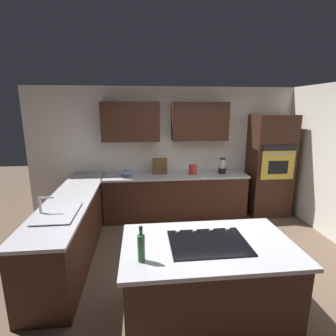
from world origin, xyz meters
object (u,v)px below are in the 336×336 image
(oil_bottle, at_px, (141,247))
(mixing_bowl, at_px, (127,173))
(spice_rack, at_px, (160,166))
(wall_oven, at_px, (270,166))
(blender, at_px, (222,167))
(cooktop, at_px, (208,242))
(sink_unit, at_px, (57,213))
(kettle, at_px, (193,170))

(oil_bottle, bearing_deg, mixing_bowl, -84.79)
(spice_rack, bearing_deg, mixing_bowl, 7.26)
(wall_oven, height_order, blender, wall_oven)
(wall_oven, relative_size, blender, 6.62)
(wall_oven, xyz_separation_m, cooktop, (1.98, 2.67, -0.12))
(blender, distance_m, spice_rack, 1.25)
(mixing_bowl, distance_m, oil_bottle, 2.93)
(wall_oven, xyz_separation_m, oil_bottle, (2.63, 2.91, 0.00))
(cooktop, bearing_deg, sink_unit, -27.81)
(sink_unit, xyz_separation_m, kettle, (-2.08, -1.78, 0.07))
(sink_unit, distance_m, blender, 3.22)
(blender, bearing_deg, wall_oven, 179.92)
(kettle, bearing_deg, oil_bottle, 70.44)
(spice_rack, relative_size, oil_bottle, 0.97)
(blender, xyz_separation_m, kettle, (0.60, 0.00, -0.04))
(oil_bottle, bearing_deg, wall_oven, -132.15)
(blender, xyz_separation_m, spice_rack, (1.25, -0.08, 0.02))
(cooktop, relative_size, blender, 2.45)
(cooktop, distance_m, mixing_bowl, 2.83)
(oil_bottle, bearing_deg, spice_rack, -97.32)
(cooktop, height_order, spice_rack, spice_rack)
(spice_rack, distance_m, kettle, 0.66)
(sink_unit, distance_m, spice_rack, 2.35)
(cooktop, distance_m, blender, 2.85)
(sink_unit, distance_m, mixing_bowl, 1.94)
(blender, height_order, oil_bottle, oil_bottle)
(mixing_bowl, bearing_deg, wall_oven, 179.97)
(cooktop, bearing_deg, blender, -110.15)
(mixing_bowl, bearing_deg, kettle, 180.00)
(wall_oven, xyz_separation_m, mixing_bowl, (2.90, -0.00, -0.07))
(sink_unit, bearing_deg, cooktop, 152.19)
(wall_oven, bearing_deg, kettle, -0.05)
(oil_bottle, bearing_deg, kettle, -109.56)
(sink_unit, relative_size, cooktop, 0.92)
(blender, relative_size, spice_rack, 0.98)
(wall_oven, height_order, spice_rack, wall_oven)
(cooktop, bearing_deg, wall_oven, -126.54)
(wall_oven, relative_size, cooktop, 2.71)
(wall_oven, height_order, cooktop, wall_oven)
(wall_oven, distance_m, sink_unit, 4.09)
(spice_rack, height_order, kettle, spice_rack)
(sink_unit, bearing_deg, kettle, -139.44)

